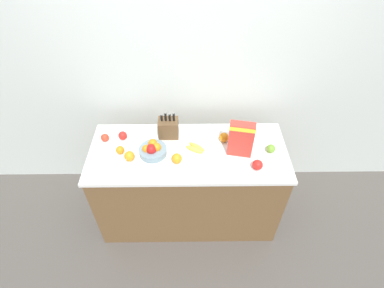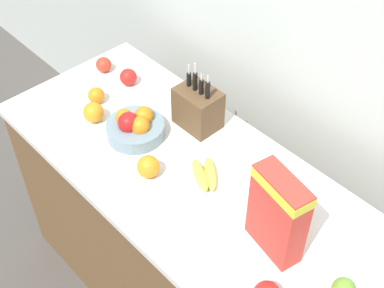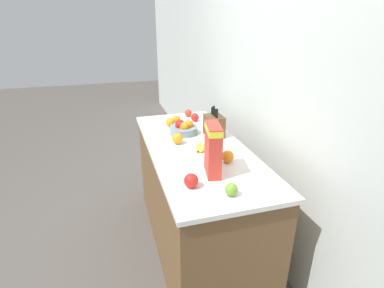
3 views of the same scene
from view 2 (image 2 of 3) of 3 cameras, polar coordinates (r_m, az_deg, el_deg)
name	(u,v)px [view 2 (image 2 of 3)]	position (r m, az deg, el deg)	size (l,w,h in m)	color
wall_back	(304,16)	(2.00, 11.81, 13.20)	(9.00, 0.06, 2.60)	silver
counter	(190,244)	(2.27, -0.17, -10.57)	(1.62, 0.68, 0.89)	brown
knife_block	(198,108)	(2.04, 0.63, 3.91)	(0.17, 0.13, 0.28)	brown
cereal_box	(278,212)	(1.61, 9.16, -7.15)	(0.21, 0.11, 0.31)	red
fruit_bowl	(135,126)	(2.04, -6.09, 1.89)	(0.22, 0.22, 0.11)	gray
banana_bunch	(205,175)	(1.88, 1.37, -3.31)	(0.17, 0.15, 0.04)	yellow
apple_rightmost	(128,77)	(2.29, -6.82, 7.10)	(0.07, 0.07, 0.07)	red
apple_middle	(104,65)	(2.38, -9.41, 8.35)	(0.07, 0.07, 0.07)	red
orange_front_left	(148,167)	(1.89, -4.68, -2.43)	(0.08, 0.08, 0.08)	orange
orange_mid_left	(96,95)	(2.22, -10.18, 5.12)	(0.07, 0.07, 0.07)	orange
orange_front_center	(93,112)	(2.13, -10.47, 3.33)	(0.08, 0.08, 0.08)	orange
orange_near_bowl	(276,193)	(1.82, 9.00, -5.21)	(0.08, 0.08, 0.08)	orange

